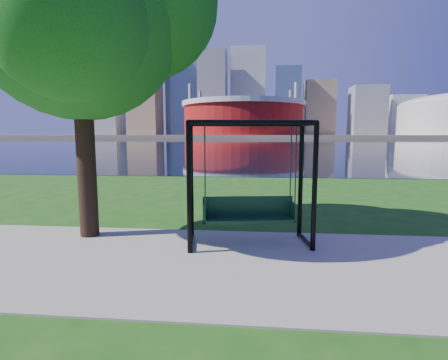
# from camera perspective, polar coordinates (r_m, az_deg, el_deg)

# --- Properties ---
(ground) EXTENTS (900.00, 900.00, 0.00)m
(ground) POSITION_cam_1_polar(r_m,az_deg,el_deg) (6.73, 1.67, -12.06)
(ground) COLOR #1E5114
(ground) RESTS_ON ground
(path) EXTENTS (120.00, 4.00, 0.03)m
(path) POSITION_cam_1_polar(r_m,az_deg,el_deg) (6.25, 1.35, -13.46)
(path) COLOR #9E937F
(path) RESTS_ON ground
(river) EXTENTS (900.00, 180.00, 0.02)m
(river) POSITION_cam_1_polar(r_m,az_deg,el_deg) (108.35, 5.41, 6.21)
(river) COLOR black
(river) RESTS_ON ground
(far_bank) EXTENTS (900.00, 228.00, 2.00)m
(far_bank) POSITION_cam_1_polar(r_m,az_deg,el_deg) (312.33, 5.57, 7.16)
(far_bank) COLOR #937F60
(far_bank) RESTS_ON ground
(stadium) EXTENTS (83.00, 83.00, 32.00)m
(stadium) POSITION_cam_1_polar(r_m,az_deg,el_deg) (241.85, 3.18, 10.25)
(stadium) COLOR maroon
(stadium) RESTS_ON far_bank
(skyline) EXTENTS (392.00, 66.00, 96.50)m
(skyline) POSITION_cam_1_polar(r_m,az_deg,el_deg) (327.49, 4.89, 13.29)
(skyline) COLOR gray
(skyline) RESTS_ON far_bank
(swing) EXTENTS (2.59, 1.42, 2.51)m
(swing) POSITION_cam_1_polar(r_m,az_deg,el_deg) (7.03, 4.11, -1.01)
(swing) COLOR black
(swing) RESTS_ON ground
(park_tree) EXTENTS (5.62, 5.07, 6.98)m
(park_tree) POSITION_cam_1_polar(r_m,az_deg,el_deg) (8.56, -22.83, 24.56)
(park_tree) COLOR black
(park_tree) RESTS_ON ground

